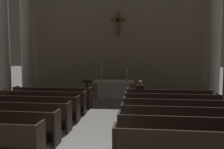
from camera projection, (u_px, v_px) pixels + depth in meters
The scene contains 18 objects.
pew_left_row_3 at pixel (16, 116), 7.46m from camera, with size 3.59×0.50×0.95m.
pew_left_row_4 at pixel (31, 108), 8.51m from camera, with size 3.59×0.50×0.95m.
pew_left_row_5 at pixel (43, 102), 9.57m from camera, with size 3.59×0.50×0.95m.
pew_left_row_6 at pixel (52, 97), 10.63m from camera, with size 3.59×0.50×0.95m.
pew_right_row_2 at pixel (189, 133), 5.80m from camera, with size 3.59×0.50×0.95m.
pew_right_row_3 at pixel (181, 121), 6.86m from camera, with size 3.59×0.50×0.95m.
pew_right_row_4 at pixel (176, 112), 7.92m from camera, with size 3.59×0.50×0.95m.
pew_right_row_5 at pixel (171, 105), 8.98m from camera, with size 3.59×0.50×0.95m.
pew_right_row_6 at pixel (168, 100), 10.03m from camera, with size 3.59×0.50×0.95m.
column_left_third at pixel (2, 38), 11.67m from camera, with size 1.00×1.00×6.71m.
column_left_fourth at pixel (26, 41), 14.16m from camera, with size 1.00×1.00×6.71m.
column_right_fourth at pixel (215, 39), 12.89m from camera, with size 1.00×1.00×6.71m.
altar at pixel (114, 89), 12.72m from camera, with size 2.20×0.90×1.01m.
candlestick_left at pixel (102, 76), 12.74m from camera, with size 0.16×0.16×0.70m.
candlestick_right at pixel (127, 77), 12.58m from camera, with size 0.16×0.16×0.70m.
apse_with_cross at pixel (118, 30), 14.70m from camera, with size 12.11×0.42×7.90m.
lectern at pixel (87, 92), 11.68m from camera, with size 0.44×0.36×1.15m.
lone_worshipper at pixel (140, 94), 10.19m from camera, with size 0.32×0.43×1.32m.
Camera 1 is at (1.33, -4.80, 2.46)m, focal length 37.21 mm.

